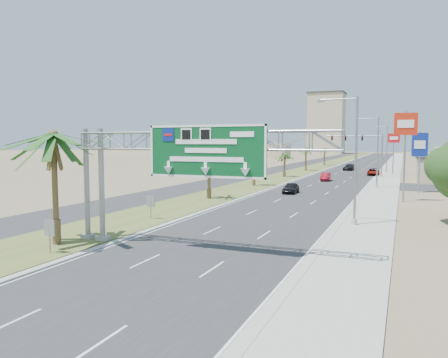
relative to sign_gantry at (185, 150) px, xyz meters
name	(u,v)px	position (x,y,z in m)	size (l,w,h in m)	color
ground	(91,313)	(1.06, -9.93, -6.06)	(600.00, 600.00, 0.00)	#8C7A59
road	(360,166)	(1.06, 100.07, -6.05)	(12.00, 300.00, 0.02)	#28282B
sidewalk_right	(393,167)	(9.56, 100.07, -6.01)	(4.00, 300.00, 0.10)	#9E9B93
median_grass	(322,165)	(-8.94, 100.07, -6.00)	(7.00, 300.00, 0.12)	#495F2A
opposing_road	(298,165)	(-15.94, 100.07, -6.05)	(8.00, 300.00, 0.02)	#28282B
sign_gantry	(185,150)	(0.00, 0.00, 0.00)	(16.75, 1.24, 7.50)	gray
palm_near	(53,135)	(-8.14, -1.93, 0.87)	(5.70, 5.70, 8.35)	brown
palm_row_b	(209,157)	(-8.44, 22.07, -1.16)	(3.99, 3.99, 5.95)	brown
palm_row_c	(254,148)	(-8.44, 38.07, -0.39)	(3.99, 3.99, 6.75)	brown
palm_row_d	(285,154)	(-8.44, 56.07, -1.64)	(3.99, 3.99, 5.45)	brown
palm_row_e	(306,149)	(-8.44, 75.07, -0.97)	(3.99, 3.99, 6.15)	brown
palm_row_f	(325,149)	(-8.44, 100.07, -1.35)	(3.99, 3.99, 5.75)	brown
streetlight_near	(353,166)	(8.36, 12.07, -1.36)	(3.27, 0.44, 10.00)	gray
streetlight_mid	(376,155)	(8.36, 42.07, -1.36)	(3.27, 0.44, 10.00)	gray
streetlight_far	(386,151)	(8.36, 78.07, -1.36)	(3.27, 0.44, 10.00)	gray
signal_mast	(370,151)	(6.23, 62.05, -1.21)	(10.28, 0.71, 8.00)	gray
median_signback_a	(50,231)	(-6.74, -3.93, -4.61)	(0.75, 0.08, 2.08)	gray
median_signback_b	(151,203)	(-7.44, 8.07, -4.61)	(0.75, 0.08, 2.08)	gray
tower_distant	(326,124)	(-30.94, 240.07, 11.44)	(20.00, 16.00, 35.00)	tan
building_distant_left	(258,151)	(-43.94, 150.07, -3.06)	(24.00, 14.00, 6.00)	tan
car_left_lane	(291,188)	(-1.23, 31.47, -5.37)	(1.63, 4.04, 1.38)	black
car_mid_lane	(326,177)	(-0.13, 51.53, -5.37)	(1.45, 4.15, 1.37)	maroon
car_right_lane	(373,172)	(6.56, 67.45, -5.39)	(2.23, 4.83, 1.34)	gray
car_far	(349,167)	(0.41, 81.26, -5.33)	(2.05, 5.04, 1.46)	black
pole_sign_red_near	(406,130)	(12.07, 28.35, 1.79)	(2.42, 0.64, 9.89)	gray
pole_sign_blue	(420,147)	(13.83, 38.20, -0.17)	(1.98, 0.98, 7.91)	gray
pole_sign_red_far	(394,142)	(10.06, 69.68, 0.60)	(2.22, 0.62, 8.43)	gray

